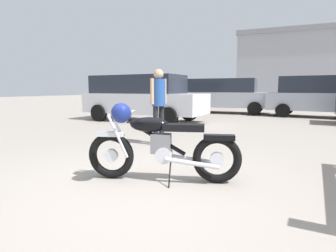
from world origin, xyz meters
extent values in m
plane|color=gray|center=(0.00, 0.00, 0.00)|extent=(80.00, 80.00, 0.00)
torus|color=black|center=(-0.62, 0.10, 0.32)|extent=(0.64, 0.32, 0.64)
cylinder|color=silver|center=(-0.62, 0.10, 0.32)|extent=(0.20, 0.14, 0.18)
torus|color=black|center=(0.74, 0.57, 0.32)|extent=(0.64, 0.32, 0.64)
cylinder|color=silver|center=(0.74, 0.57, 0.32)|extent=(0.20, 0.14, 0.18)
cube|color=silver|center=(-0.62, 0.10, 0.62)|extent=(0.38, 0.24, 0.06)
cube|color=black|center=(0.76, 0.58, 0.61)|extent=(0.42, 0.26, 0.07)
cylinder|color=silver|center=(-0.47, 0.07, 0.60)|extent=(0.28, 0.13, 0.58)
cylinder|color=silver|center=(-0.52, 0.21, 0.60)|extent=(0.28, 0.13, 0.58)
sphere|color=silver|center=(-0.45, 0.15, 0.85)|extent=(0.17, 0.17, 0.17)
cylinder|color=silver|center=(-0.38, 0.18, 0.92)|extent=(0.23, 0.59, 0.03)
sphere|color=navy|center=(-0.28, -0.10, 0.94)|extent=(0.25, 0.25, 0.25)
cylinder|color=black|center=(0.00, 0.31, 0.58)|extent=(0.73, 0.30, 0.47)
ellipsoid|color=black|center=(-0.11, 0.27, 0.76)|extent=(0.56, 0.38, 0.20)
cube|color=black|center=(0.33, 0.43, 0.73)|extent=(0.58, 0.37, 0.09)
cube|color=slate|center=(0.04, 0.33, 0.51)|extent=(0.30, 0.26, 0.26)
cylinder|color=silver|center=(0.08, 0.34, 0.36)|extent=(0.27, 0.26, 0.22)
cylinder|color=silver|center=(0.47, 0.37, 0.28)|extent=(0.68, 0.29, 0.14)
cylinder|color=silver|center=(0.41, 0.56, 0.28)|extent=(0.68, 0.29, 0.14)
cylinder|color=black|center=(0.23, 0.21, 0.16)|extent=(0.10, 0.23, 0.33)
cylinder|color=black|center=(-1.15, 2.53, 0.43)|extent=(0.12, 0.12, 0.86)
cylinder|color=black|center=(-1.20, 2.36, 0.43)|extent=(0.12, 0.12, 0.86)
cylinder|color=#234C93|center=(-1.18, 2.44, 1.15)|extent=(0.30, 0.30, 0.58)
cylinder|color=tan|center=(-1.12, 2.62, 1.18)|extent=(0.08, 0.08, 0.55)
cylinder|color=tan|center=(-1.23, 2.26, 1.18)|extent=(0.08, 0.08, 0.55)
sphere|color=tan|center=(-1.18, 2.44, 1.55)|extent=(0.22, 0.22, 0.22)
cylinder|color=black|center=(-2.35, 6.99, 0.32)|extent=(0.64, 0.21, 0.64)
cylinder|color=black|center=(-2.36, 5.23, 0.32)|extent=(0.64, 0.21, 0.64)
cylinder|color=black|center=(-5.35, 7.00, 0.32)|extent=(0.64, 0.21, 0.64)
cylinder|color=black|center=(-5.36, 5.24, 0.32)|extent=(0.64, 0.21, 0.64)
cube|color=silver|center=(-3.86, 6.11, 0.69)|extent=(4.71, 1.77, 0.74)
cube|color=#232833|center=(-4.16, 6.11, 1.40)|extent=(3.50, 1.61, 0.68)
cylinder|color=black|center=(0.83, 11.66, 0.30)|extent=(0.61, 0.21, 0.60)
cylinder|color=black|center=(0.76, 10.02, 0.30)|extent=(0.61, 0.21, 0.60)
cube|color=#ADB2BC|center=(2.00, 10.80, 0.68)|extent=(3.96, 1.79, 0.76)
cube|color=#232833|center=(1.75, 10.81, 1.42)|extent=(2.46, 1.61, 0.72)
cylinder|color=black|center=(-2.88, 16.88, 0.30)|extent=(0.61, 0.23, 0.60)
cylinder|color=black|center=(-2.99, 15.24, 0.30)|extent=(0.61, 0.23, 0.60)
cylinder|color=black|center=(-5.27, 17.05, 0.30)|extent=(0.61, 0.23, 0.60)
cylinder|color=black|center=(-5.39, 15.41, 0.30)|extent=(0.61, 0.23, 0.60)
cube|color=red|center=(-4.13, 16.14, 0.68)|extent=(4.01, 1.92, 0.76)
cube|color=#232833|center=(-4.38, 16.16, 1.42)|extent=(2.50, 1.69, 0.72)
cylinder|color=black|center=(-0.64, 12.11, 0.32)|extent=(0.66, 0.27, 0.64)
cylinder|color=black|center=(-0.48, 10.36, 0.32)|extent=(0.66, 0.27, 0.64)
cylinder|color=black|center=(-3.63, 11.84, 0.32)|extent=(0.66, 0.27, 0.64)
cylinder|color=black|center=(-3.47, 10.08, 0.32)|extent=(0.66, 0.27, 0.64)
cube|color=#ADB2BC|center=(-2.06, 11.10, 0.69)|extent=(4.84, 2.18, 0.74)
cube|color=#232833|center=(-2.36, 11.07, 1.40)|extent=(3.63, 1.91, 0.68)
cube|color=#9EA0A8|center=(2.30, 32.97, 3.48)|extent=(17.11, 10.49, 6.96)
cube|color=gray|center=(2.30, 32.97, 7.21)|extent=(17.44, 10.81, 0.50)
camera|label=1|loc=(1.77, -2.82, 1.23)|focal=29.26mm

